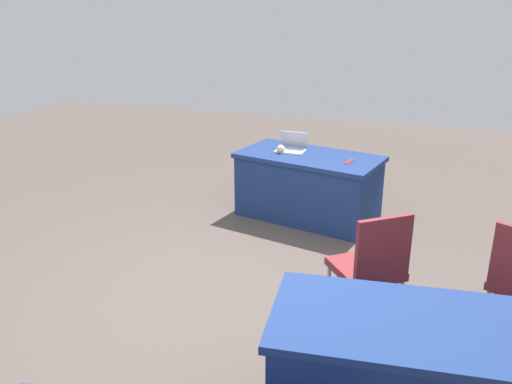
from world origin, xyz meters
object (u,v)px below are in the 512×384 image
at_px(table_foreground, 308,186).
at_px(laptop_silver, 291,147).
at_px(table_mid_right, 422,380).
at_px(chair_near_front, 371,264).
at_px(yarn_ball, 281,149).
at_px(scissors_red, 349,162).

xyz_separation_m(table_foreground, laptop_silver, (0.23, -0.11, 0.40)).
distance_m(table_foreground, table_mid_right, 3.22).
xyz_separation_m(chair_near_front, yarn_ball, (1.24, -2.02, 0.21)).
height_order(table_mid_right, laptop_silver, laptop_silver).
relative_size(table_mid_right, laptop_silver, 5.26).
bearing_deg(scissors_red, table_mid_right, 33.33).
height_order(chair_near_front, scissors_red, chair_near_front).
bearing_deg(laptop_silver, yarn_ball, 57.42).
distance_m(laptop_silver, yarn_ball, 0.16).
relative_size(yarn_ball, scissors_red, 0.50).
distance_m(table_mid_right, laptop_silver, 3.44).
xyz_separation_m(table_foreground, scissors_red, (-0.46, 0.13, 0.37)).
height_order(table_foreground, scissors_red, scissors_red).
xyz_separation_m(chair_near_front, laptop_silver, (1.15, -2.15, 0.20)).
bearing_deg(laptop_silver, table_foreground, 157.81).
xyz_separation_m(chair_near_front, scissors_red, (0.47, -1.91, 0.17)).
xyz_separation_m(table_mid_right, chair_near_front, (0.39, -0.89, 0.20)).
xyz_separation_m(yarn_ball, scissors_red, (-0.78, 0.11, -0.04)).
xyz_separation_m(table_foreground, yarn_ball, (0.32, 0.02, 0.41)).
relative_size(table_foreground, table_mid_right, 0.97).
xyz_separation_m(laptop_silver, yarn_ball, (0.09, 0.13, 0.01)).
height_order(table_foreground, yarn_ball, yarn_ball).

